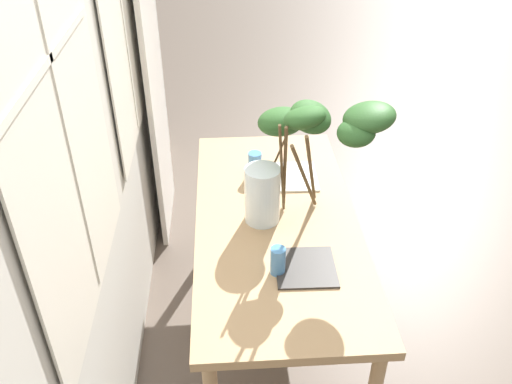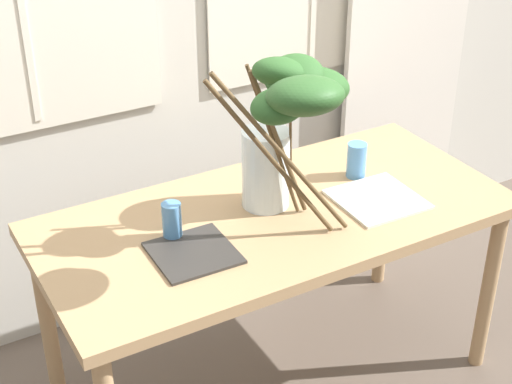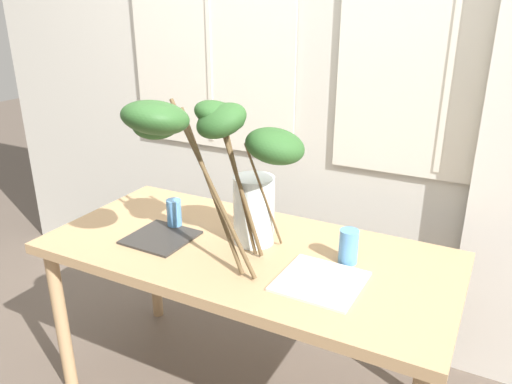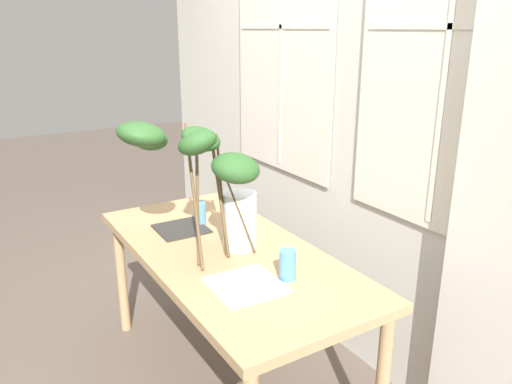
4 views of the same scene
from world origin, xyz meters
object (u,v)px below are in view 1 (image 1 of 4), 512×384
object	(u,v)px
dining_table	(276,231)
drinking_glass_blue_right	(255,164)
drinking_glass_blue_left	(278,261)
plate_square_right	(290,177)
plate_square_left	(305,267)
vase_with_branches	(299,148)

from	to	relation	value
dining_table	drinking_glass_blue_right	xyz separation A→B (m)	(0.38, 0.08, 0.14)
dining_table	drinking_glass_blue_left	bearing A→B (deg)	175.08
plate_square_right	dining_table	bearing A→B (deg)	163.47
plate_square_left	dining_table	bearing A→B (deg)	13.93
drinking_glass_blue_right	plate_square_left	distance (m)	0.74
vase_with_branches	drinking_glass_blue_right	bearing A→B (deg)	22.17
dining_table	plate_square_left	world-z (taller)	plate_square_left
drinking_glass_blue_left	vase_with_branches	bearing A→B (deg)	-18.56
vase_with_branches	plate_square_right	bearing A→B (deg)	-2.73
dining_table	plate_square_left	xyz separation A→B (m)	(-0.34, -0.08, 0.08)
drinking_glass_blue_right	plate_square_left	bearing A→B (deg)	-167.44
dining_table	drinking_glass_blue_right	size ratio (longest dim) A/B	12.31
drinking_glass_blue_left	plate_square_right	world-z (taller)	drinking_glass_blue_left
dining_table	plate_square_left	size ratio (longest dim) A/B	6.47
drinking_glass_blue_right	plate_square_left	xyz separation A→B (m)	(-0.72, -0.16, -0.06)
plate_square_right	plate_square_left	bearing A→B (deg)	178.60
dining_table	drinking_glass_blue_left	xyz separation A→B (m)	(-0.35, 0.03, 0.13)
dining_table	vase_with_branches	size ratio (longest dim) A/B	2.48
dining_table	drinking_glass_blue_left	world-z (taller)	drinking_glass_blue_left
drinking_glass_blue_left	plate_square_right	bearing A→B (deg)	-10.71
vase_with_branches	drinking_glass_blue_left	distance (m)	0.47
drinking_glass_blue_left	drinking_glass_blue_right	xyz separation A→B (m)	(0.73, 0.04, 0.00)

